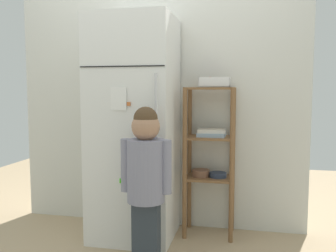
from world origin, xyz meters
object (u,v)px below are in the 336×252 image
(refrigerator, at_px, (134,129))
(fruit_bin, at_px, (214,83))
(pantry_shelf_unit, at_px, (210,150))
(child_standing, at_px, (146,170))

(refrigerator, xyz_separation_m, fruit_bin, (0.63, 0.15, 0.37))
(fruit_bin, bearing_deg, pantry_shelf_unit, -178.77)
(child_standing, bearing_deg, fruit_bin, 57.41)
(pantry_shelf_unit, height_order, fruit_bin, fruit_bin)
(child_standing, bearing_deg, refrigerator, 115.71)
(pantry_shelf_unit, bearing_deg, refrigerator, -165.80)
(refrigerator, relative_size, pantry_shelf_unit, 1.45)
(child_standing, height_order, pantry_shelf_unit, pantry_shelf_unit)
(refrigerator, distance_m, fruit_bin, 0.75)
(refrigerator, height_order, pantry_shelf_unit, refrigerator)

